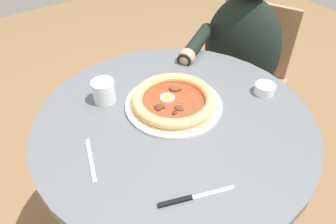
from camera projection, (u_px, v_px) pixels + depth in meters
dining_table at (174, 151)px, 1.09m from camera, size 0.88×0.88×0.76m
pizza_on_plate at (174, 101)px, 1.02m from camera, size 0.32×0.32×0.04m
water_glass at (104, 92)px, 1.03m from camera, size 0.08×0.08×0.08m
steak_knife at (186, 199)px, 0.76m from camera, size 0.19×0.08×0.01m
ramekin_capers at (265, 88)px, 1.07m from camera, size 0.07×0.07×0.03m
fork_utensil at (92, 160)px, 0.85m from camera, size 0.06×0.16×0.00m
diner_person at (234, 87)px, 1.57m from camera, size 0.57×0.42×1.10m
cafe_chair_diner at (245, 71)px, 1.65m from camera, size 0.55×0.55×0.83m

